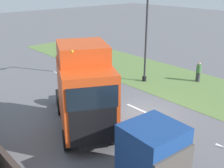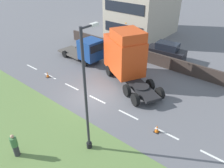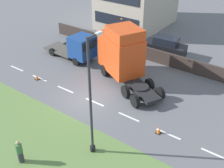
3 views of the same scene
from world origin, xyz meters
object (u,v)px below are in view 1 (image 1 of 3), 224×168
Objects in this scene: lorry_cab at (85,92)px; pedestrian at (198,72)px; lamp_post at (145,38)px; flatbed_truck at (162,161)px; traffic_cone_lead at (87,81)px.

lorry_cab is 4.66× the size of pedestrian.
lamp_post is (-8.47, -3.56, 1.07)m from lorry_cab.
lamp_post is (-8.94, -9.01, 2.12)m from flatbed_truck.
lorry_cab is 11.87m from pedestrian.
lamp_post is at bearing -129.70° from lorry_cab.
lamp_post is 4.73× the size of pedestrian.
pedestrian is at bearing -149.43° from lorry_cab.
lorry_cab is 7.98m from traffic_cone_lead.
lorry_cab is at bearing 53.00° from traffic_cone_lead.
lorry_cab is at bearing 3.05° from pedestrian.
pedestrian is at bearing 30.01° from flatbed_truck.
pedestrian is at bearing 142.25° from traffic_cone_lead.
lorry_cab reaches higher than traffic_cone_lead.
lorry_cab is at bearing 88.61° from flatbed_truck.
flatbed_truck is at bearing 112.59° from lorry_cab.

